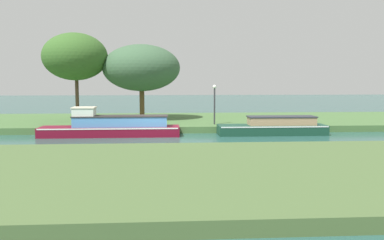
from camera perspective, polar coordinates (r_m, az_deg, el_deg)
ground_plane at (r=22.09m, az=-4.88°, el=-2.68°), size 120.00×120.00×0.00m
riverbank_far at (r=29.01m, az=-4.62°, el=-0.23°), size 72.00×10.00×0.40m
riverbank_near at (r=13.21m, az=-5.64°, el=-7.62°), size 72.00×10.00×0.40m
maroon_barge at (r=23.41m, az=-11.34°, el=-0.94°), size 7.95×1.60×1.69m
forest_narrowboat at (r=24.08m, az=11.68°, el=-0.97°), size 6.38×1.53×1.10m
willow_tree_left at (r=28.73m, az=-16.35°, el=8.65°), size 4.40×4.27×6.01m
willow_tree_centre at (r=28.56m, az=-7.24°, el=7.38°), size 5.45×4.68×5.30m
lamp_post at (r=25.32m, az=3.23°, el=3.00°), size 0.24×0.24×2.51m
mooring_post_near at (r=24.84m, az=-10.70°, el=-0.19°), size 0.16×0.16×0.59m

